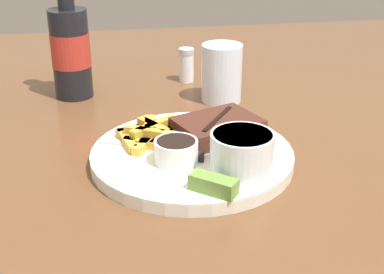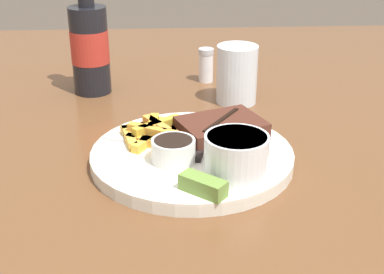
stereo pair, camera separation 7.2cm
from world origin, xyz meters
TOP-DOWN VIEW (x-y plane):
  - dining_table at (0.00, 0.00)m, footprint 1.49×1.56m
  - dinner_plate at (0.00, 0.00)m, footprint 0.28×0.28m
  - steak_portion at (0.04, 0.04)m, footprint 0.14×0.12m
  - fries_pile at (-0.05, 0.04)m, footprint 0.09×0.10m
  - coleslaw_cup at (0.05, -0.07)m, footprint 0.08×0.08m
  - dipping_sauce_cup at (-0.03, -0.03)m, footprint 0.06×0.06m
  - pickle_spear at (0.01, -0.11)m, footprint 0.06×0.05m
  - fork_utensil at (-0.07, 0.03)m, footprint 0.13×0.06m
  - knife_utensil at (0.02, 0.03)m, footprint 0.05×0.16m
  - beer_bottle at (-0.17, 0.29)m, footprint 0.07×0.07m
  - drinking_glass at (0.09, 0.22)m, footprint 0.07×0.07m
  - salt_shaker at (0.05, 0.34)m, footprint 0.03×0.03m

SIDE VIEW (x-z plane):
  - dining_table at x=0.00m, z-range 0.31..1.06m
  - dinner_plate at x=0.00m, z-range 0.74..0.76m
  - fork_utensil at x=-0.07m, z-range 0.76..0.76m
  - knife_utensil at x=0.02m, z-range 0.76..0.77m
  - fries_pile at x=-0.05m, z-range 0.76..0.78m
  - pickle_spear at x=0.01m, z-range 0.76..0.78m
  - steak_portion at x=0.04m, z-range 0.76..0.79m
  - salt_shaker at x=0.05m, z-range 0.74..0.81m
  - dipping_sauce_cup at x=-0.03m, z-range 0.76..0.79m
  - coleslaw_cup at x=0.05m, z-range 0.76..0.82m
  - drinking_glass at x=0.09m, z-range 0.74..0.84m
  - beer_bottle at x=-0.17m, z-range 0.71..0.96m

